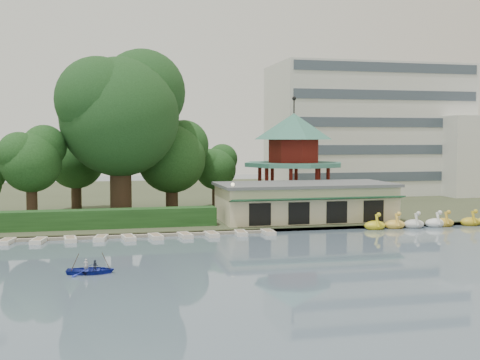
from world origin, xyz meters
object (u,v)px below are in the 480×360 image
object	(u,v)px
big_tree	(121,109)
rowboat_with_passengers	(91,267)
dock	(91,237)
boathouse	(305,201)
pavilion	(294,151)

from	to	relation	value
big_tree	rowboat_with_passengers	size ratio (longest dim) A/B	3.93
dock	boathouse	distance (m)	22.62
big_tree	boathouse	bearing A→B (deg)	-18.32
dock	rowboat_with_passengers	distance (m)	14.82
boathouse	rowboat_with_passengers	size ratio (longest dim) A/B	3.94
big_tree	rowboat_with_passengers	distance (m)	28.55
pavilion	big_tree	bearing A→B (deg)	-169.68
pavilion	rowboat_with_passengers	world-z (taller)	pavilion
pavilion	boathouse	bearing A→B (deg)	-101.28
dock	boathouse	size ratio (longest dim) A/B	1.83
boathouse	pavilion	xyz separation A→B (m)	(2.00, 10.03, 5.11)
pavilion	big_tree	xyz separation A→B (m)	(-20.83, -3.79, 4.76)
rowboat_with_passengers	pavilion	bearing A→B (deg)	51.20
rowboat_with_passengers	boathouse	bearing A→B (deg)	41.93
dock	pavilion	world-z (taller)	pavilion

